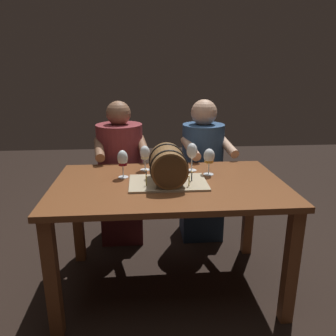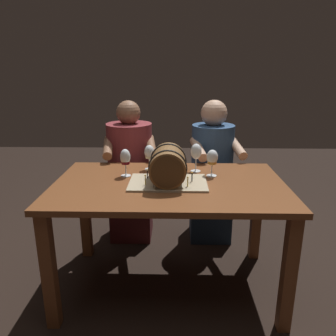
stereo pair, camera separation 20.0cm
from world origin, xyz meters
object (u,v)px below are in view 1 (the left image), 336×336
Objects in this scene: wine_glass_amber at (209,157)px; wine_glass_rose at (168,151)px; barrel_cake at (168,167)px; person_seated_left at (121,176)px; person_seated_right at (202,175)px; dining_table at (169,199)px; wine_glass_white at (145,154)px; wine_glass_red at (123,160)px; wine_glass_empty at (192,151)px.

wine_glass_rose reaches higher than wine_glass_amber.
barrel_cake reaches higher than wine_glass_amber.
wine_glass_amber is at bearing -42.37° from person_seated_left.
person_seated_right is at bearing 63.98° from barrel_cake.
person_seated_left is at bearing 115.96° from dining_table.
person_seated_left is at bearing 114.69° from wine_glass_white.
barrel_cake is 2.72× the size of wine_glass_white.
person_seated_right is (0.63, 0.58, -0.31)m from wine_glass_red.
person_seated_right reaches higher than barrel_cake.
person_seated_right reaches higher than wine_glass_empty.
person_seated_right reaches higher than wine_glass_red.
wine_glass_empty is (0.32, -0.04, 0.02)m from wine_glass_white.
wine_glass_empty is at bearing 53.01° from dining_table.
wine_glass_red is at bearing -166.51° from wine_glass_empty.
person_seated_right reaches higher than person_seated_left.
wine_glass_white is 0.15× the size of person_seated_left.
wine_glass_rose reaches higher than dining_table.
person_seated_right is (0.17, 0.47, -0.33)m from wine_glass_empty.
wine_glass_amber is 0.91× the size of wine_glass_empty.
wine_glass_amber is (0.28, 0.15, 0.01)m from barrel_cake.
wine_glass_empty reaches higher than wine_glass_amber.
wine_glass_amber is 0.97× the size of wine_glass_rose.
wine_glass_empty reaches higher than wine_glass_white.
person_seated_left reaches higher than wine_glass_empty.
person_seated_left is at bearing 137.63° from wine_glass_amber.
barrel_cake is at bearing -151.65° from wine_glass_amber.
barrel_cake is 0.40× the size of person_seated_right.
person_seated_left is (-0.62, 0.56, -0.30)m from wine_glass_amber.
wine_glass_amber is 0.15× the size of person_seated_left.
wine_glass_white is 0.32m from wine_glass_empty.
dining_table is 8.21× the size of wine_glass_white.
dining_table is at bearing -62.09° from wine_glass_white.
person_seated_right is at bearing 70.46° from wine_glass_empty.
wine_glass_empty is (0.16, -0.05, 0.01)m from wine_glass_rose.
barrel_cake is 0.31m from wine_glass_rose.
wine_glass_empty is at bearing 53.65° from barrel_cake.
wine_glass_red is at bearing -151.55° from wine_glass_rose.
wine_glass_amber is 0.14m from wine_glass_empty.
barrel_cake is at bearing -65.04° from person_seated_left.
dining_table is 7.35× the size of wine_glass_empty.
person_seated_right is at bearing 41.41° from wine_glass_white.
wine_glass_white is at bearing -65.31° from person_seated_left.
wine_glass_red is 0.48m from wine_glass_empty.
wine_glass_rose is 0.17m from wine_glass_empty.
wine_glass_white is (-0.42, 0.13, -0.00)m from wine_glass_amber.
wine_glass_red is 0.91m from person_seated_right.
wine_glass_rose is 0.15× the size of person_seated_right.
person_seated_left reaches higher than wine_glass_rose.
person_seated_left is (-0.52, 0.47, -0.32)m from wine_glass_empty.
dining_table is 0.37m from wine_glass_rose.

